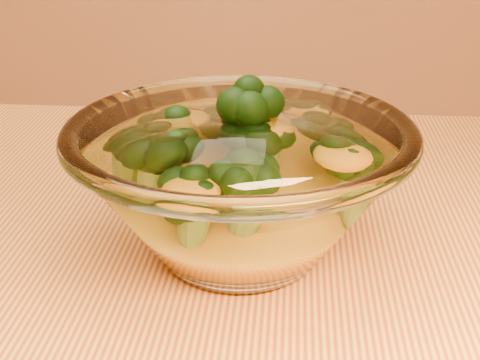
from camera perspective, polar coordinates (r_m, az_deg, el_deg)
name	(u,v)px	position (r m, az deg, el deg)	size (l,w,h in m)	color
glass_bowl	(240,187)	(0.48, 0.00, -0.58)	(0.25, 0.25, 0.11)	white
cheese_sauce	(240,215)	(0.49, 0.00, -3.03)	(0.14, 0.14, 0.04)	orange
broccoli_heap	(237,156)	(0.48, -0.26, 2.06)	(0.17, 0.16, 0.09)	black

